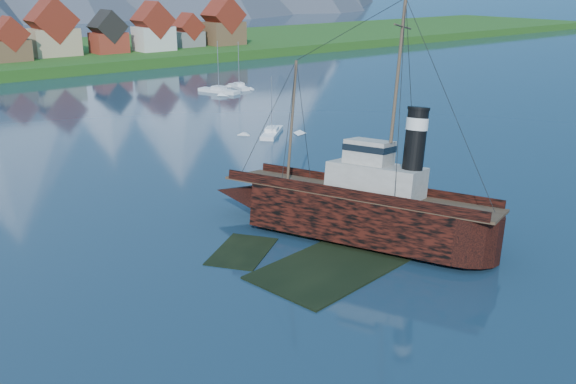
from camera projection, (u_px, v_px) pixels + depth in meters
ground at (351, 248)px, 64.12m from camera, size 1400.00×1400.00×0.00m
shoal at (348, 240)px, 66.87m from camera, size 31.71×21.24×1.14m
tugboat_wreck at (347, 205)px, 66.70m from camera, size 7.46×32.14×25.47m
sailboat_d at (239, 87)px, 154.86m from camera, size 3.79×8.73×11.57m
sailboat_e at (219, 91)px, 149.45m from camera, size 5.89×10.90×12.31m
sailboat_f at (272, 133)px, 109.86m from camera, size 8.45×7.92×10.35m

